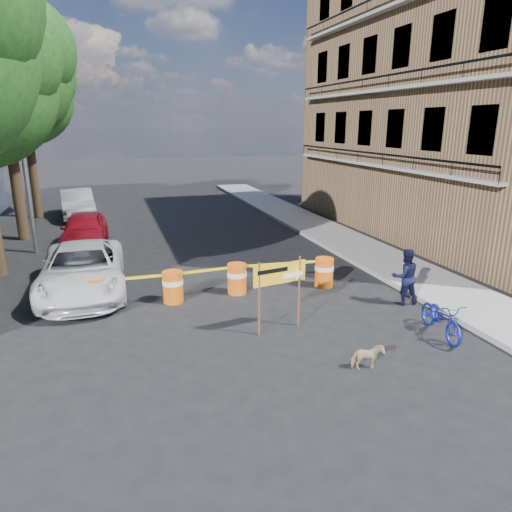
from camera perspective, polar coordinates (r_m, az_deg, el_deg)
ground at (r=11.03m, az=0.17°, el=-9.87°), size 120.00×120.00×0.00m
sidewalk_east at (r=18.60m, az=12.76°, el=0.95°), size 2.40×40.00×0.15m
apartment_building at (r=23.05m, az=24.28°, el=17.75°), size 8.00×16.00×12.00m
tree_mid_b at (r=21.82m, az=-29.15°, el=19.22°), size 5.67×5.40×9.62m
tree_far at (r=26.71m, az=-27.00°, el=17.50°), size 5.04×4.80×8.84m
streetlamp at (r=19.15m, az=-27.17°, el=13.09°), size 1.25×0.18×8.00m
barrel_far_left at (r=12.96m, az=-19.28°, el=-4.48°), size 0.58×0.58×0.90m
barrel_mid_left at (r=13.00m, az=-10.35°, el=-3.74°), size 0.58×0.58×0.90m
barrel_mid_right at (r=13.46m, az=-2.39°, el=-2.77°), size 0.58×0.58×0.90m
barrel_far_right at (r=14.17m, az=8.51°, el=-1.95°), size 0.58×0.58×0.90m
detour_sign at (r=10.88m, az=3.81°, el=-2.75°), size 1.39×0.36×1.81m
pedestrian at (r=13.24m, az=18.12°, el=-2.46°), size 0.85×0.70×1.58m
bicycle at (r=11.54m, az=22.36°, el=-5.25°), size 0.75×1.00×1.74m
dog at (r=9.78m, az=13.75°, el=-12.19°), size 0.67×0.36×0.54m
suv_white at (r=14.38m, az=-20.86°, el=-1.60°), size 2.41×5.13×1.42m
sedan_red at (r=19.85m, az=-20.65°, el=3.13°), size 1.92×4.24×1.41m
sedan_silver at (r=26.32m, az=-21.45°, el=6.15°), size 2.06×4.67×1.49m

